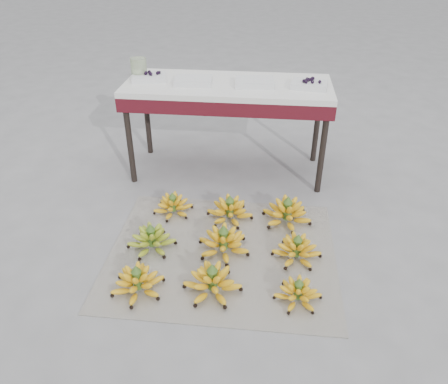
# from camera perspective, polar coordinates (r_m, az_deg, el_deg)

# --- Properties ---
(ground) EXTENTS (60.00, 60.00, 0.00)m
(ground) POSITION_cam_1_polar(r_m,az_deg,el_deg) (2.45, -1.45, -8.22)
(ground) COLOR slate
(ground) RESTS_ON ground
(newspaper_mat) EXTENTS (1.25, 1.05, 0.01)m
(newspaper_mat) POSITION_cam_1_polar(r_m,az_deg,el_deg) (2.46, -0.23, -7.95)
(newspaper_mat) COLOR beige
(newspaper_mat) RESTS_ON ground
(bunch_front_left) EXTENTS (0.32, 0.32, 0.16)m
(bunch_front_left) POSITION_cam_1_polar(r_m,az_deg,el_deg) (2.25, -11.22, -11.47)
(bunch_front_left) COLOR #EFAF03
(bunch_front_left) RESTS_ON newspaper_mat
(bunch_front_center) EXTENTS (0.38, 0.38, 0.18)m
(bunch_front_center) POSITION_cam_1_polar(r_m,az_deg,el_deg) (2.20, -1.53, -11.68)
(bunch_front_center) COLOR #EFAF03
(bunch_front_center) RESTS_ON newspaper_mat
(bunch_front_right) EXTENTS (0.25, 0.25, 0.14)m
(bunch_front_right) POSITION_cam_1_polar(r_m,az_deg,el_deg) (2.19, 9.64, -12.85)
(bunch_front_right) COLOR #EFAF03
(bunch_front_right) RESTS_ON newspaper_mat
(bunch_mid_left) EXTENTS (0.33, 0.33, 0.16)m
(bunch_mid_left) POSITION_cam_1_polar(r_m,az_deg,el_deg) (2.49, -9.44, -6.16)
(bunch_mid_left) COLOR olive
(bunch_mid_left) RESTS_ON newspaper_mat
(bunch_mid_center) EXTENTS (0.38, 0.38, 0.18)m
(bunch_mid_center) POSITION_cam_1_polar(r_m,az_deg,el_deg) (2.43, -0.05, -6.61)
(bunch_mid_center) COLOR #EFAF03
(bunch_mid_center) RESTS_ON newspaper_mat
(bunch_mid_right) EXTENTS (0.30, 0.30, 0.16)m
(bunch_mid_right) POSITION_cam_1_polar(r_m,az_deg,el_deg) (2.43, 9.49, -7.46)
(bunch_mid_right) COLOR #EFAF03
(bunch_mid_right) RESTS_ON newspaper_mat
(bunch_back_left) EXTENTS (0.27, 0.27, 0.15)m
(bunch_back_left) POSITION_cam_1_polar(r_m,az_deg,el_deg) (2.77, -6.66, -1.80)
(bunch_back_left) COLOR #EFAF03
(bunch_back_left) RESTS_ON newspaper_mat
(bunch_back_center) EXTENTS (0.36, 0.36, 0.17)m
(bunch_back_center) POSITION_cam_1_polar(r_m,az_deg,el_deg) (2.69, 0.76, -2.44)
(bunch_back_center) COLOR #EFAF03
(bunch_back_center) RESTS_ON newspaper_mat
(bunch_back_right) EXTENTS (0.39, 0.39, 0.18)m
(bunch_back_right) POSITION_cam_1_polar(r_m,az_deg,el_deg) (2.69, 8.21, -2.73)
(bunch_back_right) COLOR #EFAF03
(bunch_back_right) RESTS_ON newspaper_mat
(vendor_table) EXTENTS (1.38, 0.55, 0.66)m
(vendor_table) POSITION_cam_1_polar(r_m,az_deg,el_deg) (3.02, 0.49, 12.68)
(vendor_table) COLOR black
(vendor_table) RESTS_ON ground
(tray_far_left) EXTENTS (0.26, 0.21, 0.06)m
(tray_far_left) POSITION_cam_1_polar(r_m,az_deg,el_deg) (3.09, -9.72, 14.57)
(tray_far_left) COLOR silver
(tray_far_left) RESTS_ON vendor_table
(tray_left) EXTENTS (0.26, 0.19, 0.04)m
(tray_left) POSITION_cam_1_polar(r_m,az_deg,el_deg) (2.99, -4.02, 14.31)
(tray_left) COLOR silver
(tray_left) RESTS_ON vendor_table
(tray_right) EXTENTS (0.26, 0.20, 0.04)m
(tray_right) POSITION_cam_1_polar(r_m,az_deg,el_deg) (2.95, 4.03, 14.11)
(tray_right) COLOR silver
(tray_right) RESTS_ON vendor_table
(tray_far_right) EXTENTS (0.25, 0.20, 0.06)m
(tray_far_right) POSITION_cam_1_polar(r_m,az_deg,el_deg) (2.96, 11.08, 13.64)
(tray_far_right) COLOR silver
(tray_far_right) RESTS_ON vendor_table
(glass_jar) EXTENTS (0.14, 0.14, 0.14)m
(glass_jar) POSITION_cam_1_polar(r_m,az_deg,el_deg) (3.13, -11.05, 15.58)
(glass_jar) COLOR beige
(glass_jar) RESTS_ON vendor_table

